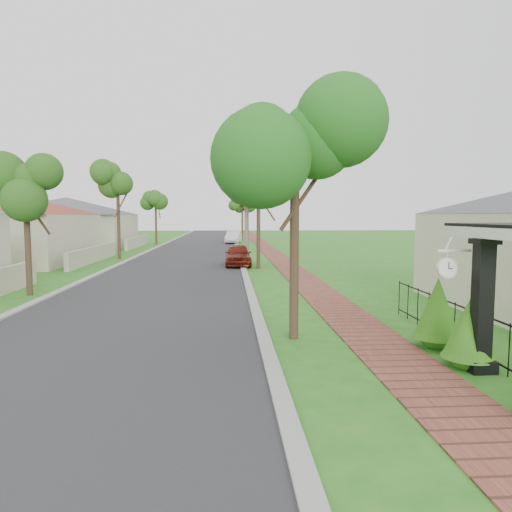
# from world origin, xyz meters

# --- Properties ---
(ground) EXTENTS (160.00, 160.00, 0.00)m
(ground) POSITION_xyz_m (0.00, 0.00, 0.00)
(ground) COLOR #23731B
(ground) RESTS_ON ground
(road) EXTENTS (7.00, 120.00, 0.02)m
(road) POSITION_xyz_m (-3.00, 20.00, 0.00)
(road) COLOR #28282B
(road) RESTS_ON ground
(kerb_right) EXTENTS (0.30, 120.00, 0.10)m
(kerb_right) POSITION_xyz_m (0.65, 20.00, 0.00)
(kerb_right) COLOR #9E9E99
(kerb_right) RESTS_ON ground
(kerb_left) EXTENTS (0.30, 120.00, 0.10)m
(kerb_left) POSITION_xyz_m (-6.65, 20.00, 0.00)
(kerb_left) COLOR #9E9E99
(kerb_left) RESTS_ON ground
(sidewalk) EXTENTS (1.50, 120.00, 0.03)m
(sidewalk) POSITION_xyz_m (3.25, 20.00, 0.00)
(sidewalk) COLOR brown
(sidewalk) RESTS_ON ground
(porch_post) EXTENTS (0.48, 0.48, 2.52)m
(porch_post) POSITION_xyz_m (4.55, -1.00, 1.12)
(porch_post) COLOR black
(porch_post) RESTS_ON ground
(picket_fence) EXTENTS (0.03, 8.02, 1.00)m
(picket_fence) POSITION_xyz_m (4.90, -0.00, 0.53)
(picket_fence) COLOR black
(picket_fence) RESTS_ON ground
(street_trees) EXTENTS (10.70, 37.65, 5.89)m
(street_trees) POSITION_xyz_m (-2.87, 26.84, 4.54)
(street_trees) COLOR #382619
(street_trees) RESTS_ON ground
(hedge_row) EXTENTS (0.94, 4.72, 1.77)m
(hedge_row) POSITION_xyz_m (4.45, -1.22, 0.73)
(hedge_row) COLOR #2E6915
(hedge_row) RESTS_ON ground
(far_house_grey) EXTENTS (15.56, 15.56, 4.60)m
(far_house_grey) POSITION_xyz_m (-14.97, 34.00, 2.34)
(far_house_grey) COLOR beige
(far_house_grey) RESTS_ON ground
(parked_car_red) EXTENTS (1.50, 3.70, 1.26)m
(parked_car_red) POSITION_xyz_m (0.40, 17.32, 0.63)
(parked_car_red) COLOR maroon
(parked_car_red) RESTS_ON ground
(parked_car_white) EXTENTS (1.91, 4.04, 1.28)m
(parked_car_white) POSITION_xyz_m (0.40, 38.75, 0.64)
(parked_car_white) COLOR white
(parked_car_white) RESTS_ON ground
(near_tree) EXTENTS (2.22, 2.22, 5.71)m
(near_tree) POSITION_xyz_m (1.37, 1.50, 4.55)
(near_tree) COLOR #382619
(near_tree) RESTS_ON ground
(utility_pole) EXTENTS (1.20, 0.24, 8.87)m
(utility_pole) POSITION_xyz_m (0.90, 17.53, 4.49)
(utility_pole) COLOR gray
(utility_pole) RESTS_ON ground
(station_clock) EXTENTS (0.66, 0.13, 0.57)m
(station_clock) POSITION_xyz_m (4.06, -0.60, 1.95)
(station_clock) COLOR white
(station_clock) RESTS_ON ground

